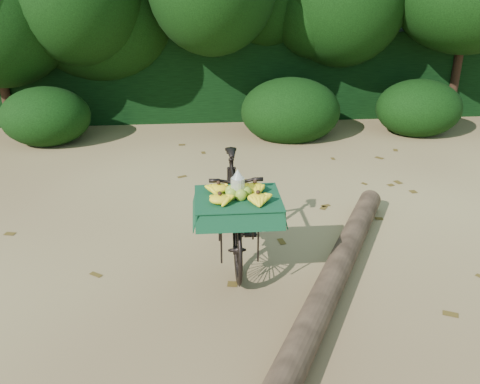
{
  "coord_description": "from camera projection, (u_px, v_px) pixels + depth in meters",
  "views": [
    {
      "loc": [
        -0.28,
        -4.96,
        2.91
      ],
      "look_at": [
        0.13,
        -0.33,
        0.89
      ],
      "focal_mm": 38.0,
      "sensor_mm": 36.0,
      "label": 1
    }
  ],
  "objects": [
    {
      "name": "ground",
      "position": [
        226.0,
        253.0,
        5.71
      ],
      "size": [
        80.0,
        80.0,
        0.0
      ],
      "primitive_type": "plane",
      "color": "tan",
      "rests_on": "ground"
    },
    {
      "name": "vendor_bicycle",
      "position": [
        234.0,
        207.0,
        5.47
      ],
      "size": [
        0.82,
        1.88,
        1.14
      ],
      "rotation": [
        0.0,
        0.0,
        -0.0
      ],
      "color": "black",
      "rests_on": "ground"
    },
    {
      "name": "fallen_log",
      "position": [
        337.0,
        269.0,
        5.16
      ],
      "size": [
        2.02,
        3.42,
        0.27
      ],
      "primitive_type": "cylinder",
      "rotation": [
        1.57,
        0.0,
        -0.5
      ],
      "color": "brown",
      "rests_on": "ground"
    },
    {
      "name": "hedge_backdrop",
      "position": [
        207.0,
        72.0,
        11.11
      ],
      "size": [
        26.0,
        1.8,
        1.8
      ],
      "primitive_type": "cube",
      "color": "black",
      "rests_on": "ground"
    },
    {
      "name": "tree_row",
      "position": [
        174.0,
        23.0,
        9.88
      ],
      "size": [
        14.5,
        2.0,
        4.0
      ],
      "primitive_type": null,
      "color": "black",
      "rests_on": "ground"
    },
    {
      "name": "bush_clumps",
      "position": [
        238.0,
        115.0,
        9.5
      ],
      "size": [
        8.8,
        1.7,
        0.9
      ],
      "primitive_type": null,
      "color": "black",
      "rests_on": "ground"
    },
    {
      "name": "leaf_litter",
      "position": [
        222.0,
        226.0,
        6.3
      ],
      "size": [
        7.0,
        7.3,
        0.01
      ],
      "primitive_type": null,
      "color": "#513D15",
      "rests_on": "ground"
    }
  ]
}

